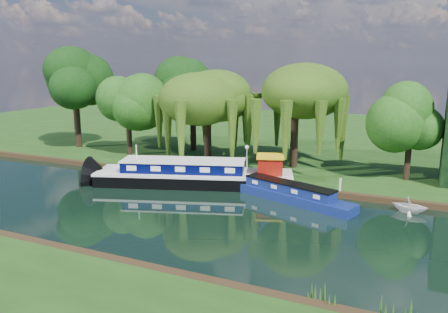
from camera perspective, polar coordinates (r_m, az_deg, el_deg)
The scene contains 15 objects.
ground at distance 30.18m, azimuth -5.25°, elevation -7.50°, with size 120.00×120.00×0.00m, color black.
far_bank at distance 61.14m, azimuth 10.59°, elevation 2.75°, with size 120.00×52.00×0.45m, color #17360E.
dutch_barge at distance 36.84m, azimuth -3.72°, elevation -2.39°, with size 16.79×8.71×3.47m.
narrowboat at distance 33.03m, azimuth 8.48°, elevation -4.83°, with size 10.44×5.05×1.52m.
red_dinghy at distance 39.49m, azimuth -11.85°, elevation -2.91°, with size 2.33×3.27×0.68m, color maroon.
white_cruiser at distance 32.97m, azimuth 23.02°, elevation -6.73°, with size 1.99×2.31×1.22m, color silver.
willow_left at distance 42.37m, azimuth -2.17°, elevation 7.45°, with size 7.06×7.06×8.46m.
willow_right at distance 40.75m, azimuth 9.33°, elevation 7.41°, with size 7.17×7.17×8.73m.
tree_far_left at distance 47.05m, azimuth -12.48°, elevation 7.03°, with size 5.10×5.10×8.22m.
tree_far_back at distance 52.76m, azimuth -18.93°, elevation 8.83°, with size 6.09×6.09×10.24m.
tree_far_mid at distance 48.28m, azimuth -4.13°, elevation 8.41°, with size 5.74×5.74×9.39m.
tree_far_right at distance 39.02m, azimuth 23.26°, elevation 4.10°, with size 4.29×4.29×7.02m.
lamppost at distance 38.48m, azimuth 3.03°, elevation 0.65°, with size 0.36×0.36×2.56m.
mooring_posts at distance 37.30m, azimuth 0.40°, elevation -2.04°, with size 19.16×0.16×1.00m.
reeds_near at distance 20.91m, azimuth 1.19°, elevation -15.22°, with size 33.70×1.50×1.10m.
Camera 1 is at (14.10, -24.64, 10.24)m, focal length 35.00 mm.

